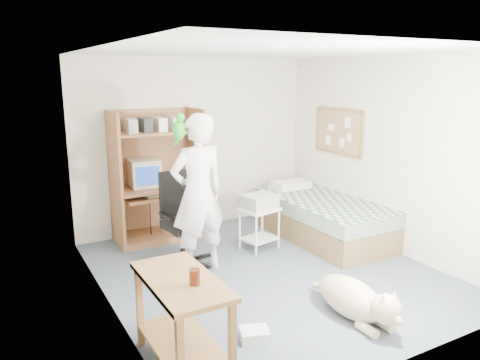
% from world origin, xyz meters
% --- Properties ---
extents(floor, '(4.00, 4.00, 0.00)m').
position_xyz_m(floor, '(0.00, 0.00, 0.00)').
color(floor, '#45515E').
rests_on(floor, ground).
extents(wall_back, '(3.60, 0.02, 2.50)m').
position_xyz_m(wall_back, '(0.00, 2.00, 1.25)').
color(wall_back, white).
rests_on(wall_back, floor).
extents(wall_right, '(0.02, 4.00, 2.50)m').
position_xyz_m(wall_right, '(1.80, 0.00, 1.25)').
color(wall_right, white).
rests_on(wall_right, floor).
extents(wall_left, '(0.02, 4.00, 2.50)m').
position_xyz_m(wall_left, '(-1.80, 0.00, 1.25)').
color(wall_left, white).
rests_on(wall_left, floor).
extents(ceiling, '(3.60, 4.00, 0.02)m').
position_xyz_m(ceiling, '(0.00, 0.00, 2.50)').
color(ceiling, white).
rests_on(ceiling, wall_back).
extents(computer_hutch, '(1.20, 0.63, 1.80)m').
position_xyz_m(computer_hutch, '(-0.70, 1.74, 0.82)').
color(computer_hutch, brown).
rests_on(computer_hutch, floor).
extents(bed, '(1.02, 2.02, 0.66)m').
position_xyz_m(bed, '(1.30, 0.62, 0.29)').
color(bed, brown).
rests_on(bed, floor).
extents(side_desk, '(0.50, 1.00, 0.75)m').
position_xyz_m(side_desk, '(-1.55, -1.20, 0.49)').
color(side_desk, brown).
rests_on(side_desk, floor).
extents(corkboard, '(0.04, 0.94, 0.66)m').
position_xyz_m(corkboard, '(1.77, 0.90, 1.45)').
color(corkboard, '#8D613F').
rests_on(corkboard, wall_right).
extents(office_chair, '(0.63, 0.63, 1.11)m').
position_xyz_m(office_chair, '(-0.72, 0.75, 0.40)').
color(office_chair, black).
rests_on(office_chair, floor).
extents(person, '(0.71, 0.50, 1.85)m').
position_xyz_m(person, '(-0.67, 0.44, 0.92)').
color(person, white).
rests_on(person, floor).
extents(parrot, '(0.14, 0.24, 0.37)m').
position_xyz_m(parrot, '(-0.87, 0.46, 1.69)').
color(parrot, '#159220').
rests_on(parrot, person).
extents(dog, '(0.38, 1.18, 0.44)m').
position_xyz_m(dog, '(0.16, -1.30, 0.19)').
color(dog, '#CBAC88').
rests_on(dog, floor).
extents(printer_cart, '(0.53, 0.46, 0.56)m').
position_xyz_m(printer_cart, '(0.31, 0.69, 0.37)').
color(printer_cart, white).
rests_on(printer_cart, floor).
extents(printer, '(0.48, 0.40, 0.18)m').
position_xyz_m(printer, '(0.31, 0.69, 0.65)').
color(printer, '#AAAAA5').
rests_on(printer, printer_cart).
extents(crt_monitor, '(0.42, 0.44, 0.37)m').
position_xyz_m(crt_monitor, '(-0.88, 1.75, 0.95)').
color(crt_monitor, beige).
rests_on(crt_monitor, computer_hutch).
extents(keyboard, '(0.46, 0.18, 0.03)m').
position_xyz_m(keyboard, '(-0.70, 1.58, 0.67)').
color(keyboard, beige).
rests_on(keyboard, computer_hutch).
extents(pencil_cup, '(0.08, 0.08, 0.12)m').
position_xyz_m(pencil_cup, '(-0.37, 1.65, 0.82)').
color(pencil_cup, gold).
rests_on(pencil_cup, computer_hutch).
extents(drink_glass, '(0.08, 0.08, 0.12)m').
position_xyz_m(drink_glass, '(-1.50, -1.35, 0.81)').
color(drink_glass, '#42170A').
rests_on(drink_glass, side_desk).
extents(floor_box_a, '(0.30, 0.27, 0.10)m').
position_xyz_m(floor_box_a, '(-0.87, -1.16, 0.05)').
color(floor_box_a, silver).
rests_on(floor_box_a, floor).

